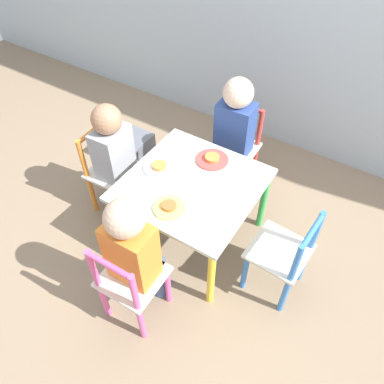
{
  "coord_description": "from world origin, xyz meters",
  "views": [
    {
      "loc": [
        0.69,
        -1.09,
        1.73
      ],
      "look_at": [
        0.0,
        0.0,
        0.37
      ],
      "focal_mm": 35.0,
      "sensor_mm": 36.0,
      "label": 1
    }
  ],
  "objects": [
    {
      "name": "plate_front",
      "position": [
        -0.0,
        -0.2,
        0.44
      ],
      "size": [
        0.15,
        0.15,
        0.03
      ],
      "color": "#EADB66",
      "rests_on": "kids_table"
    },
    {
      "name": "ground_plane",
      "position": [
        0.0,
        0.0,
        0.0
      ],
      "size": [
        6.0,
        6.0,
        0.0
      ],
      "primitive_type": "plane",
      "color": "#8C755B"
    },
    {
      "name": "chair_orange",
      "position": [
        -0.52,
        -0.03,
        0.26
      ],
      "size": [
        0.27,
        0.27,
        0.53
      ],
      "rotation": [
        0.0,
        0.0,
        -4.66
      ],
      "color": "silver",
      "rests_on": "ground_plane"
    },
    {
      "name": "chair_red",
      "position": [
        -0.02,
        0.53,
        0.26
      ],
      "size": [
        0.27,
        0.27,
        0.53
      ],
      "rotation": [
        0.0,
        0.0,
        0.04
      ],
      "color": "silver",
      "rests_on": "ground_plane"
    },
    {
      "name": "plate_back",
      "position": [
        0.0,
        0.2,
        0.44
      ],
      "size": [
        0.17,
        0.17,
        0.03
      ],
      "color": "#E54C47",
      "rests_on": "kids_table"
    },
    {
      "name": "kids_table",
      "position": [
        0.0,
        0.0,
        0.38
      ],
      "size": [
        0.64,
        0.64,
        0.43
      ],
      "color": "silver",
      "rests_on": "ground_plane"
    },
    {
      "name": "child_left",
      "position": [
        -0.46,
        -0.03,
        0.43
      ],
      "size": [
        0.22,
        0.21,
        0.72
      ],
      "rotation": [
        0.0,
        0.0,
        -4.66
      ],
      "color": "#7A6B5B",
      "rests_on": "ground_plane"
    },
    {
      "name": "chair_pink",
      "position": [
        0.01,
        -0.53,
        0.26
      ],
      "size": [
        0.27,
        0.27,
        0.53
      ],
      "rotation": [
        0.0,
        0.0,
        -3.12
      ],
      "color": "silver",
      "rests_on": "ground_plane"
    },
    {
      "name": "storage_bin",
      "position": [
        -0.74,
        0.35,
        0.09
      ],
      "size": [
        0.29,
        0.23,
        0.18
      ],
      "color": "slate",
      "rests_on": "ground_plane"
    },
    {
      "name": "plate_left",
      "position": [
        -0.2,
        0.0,
        0.44
      ],
      "size": [
        0.17,
        0.17,
        0.03
      ],
      "color": "white",
      "rests_on": "kids_table"
    },
    {
      "name": "chair_blue",
      "position": [
        0.52,
        -0.03,
        0.26
      ],
      "size": [
        0.28,
        0.28,
        0.53
      ],
      "rotation": [
        0.0,
        0.0,
        -1.63
      ],
      "color": "silver",
      "rests_on": "ground_plane"
    },
    {
      "name": "child_front",
      "position": [
        0.01,
        -0.46,
        0.45
      ],
      "size": [
        0.2,
        0.22,
        0.75
      ],
      "rotation": [
        0.0,
        0.0,
        -3.12
      ],
      "color": "#4C608E",
      "rests_on": "ground_plane"
    },
    {
      "name": "child_back",
      "position": [
        -0.02,
        0.46,
        0.46
      ],
      "size": [
        0.21,
        0.22,
        0.76
      ],
      "rotation": [
        0.0,
        0.0,
        0.04
      ],
      "color": "#38383D",
      "rests_on": "ground_plane"
    }
  ]
}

